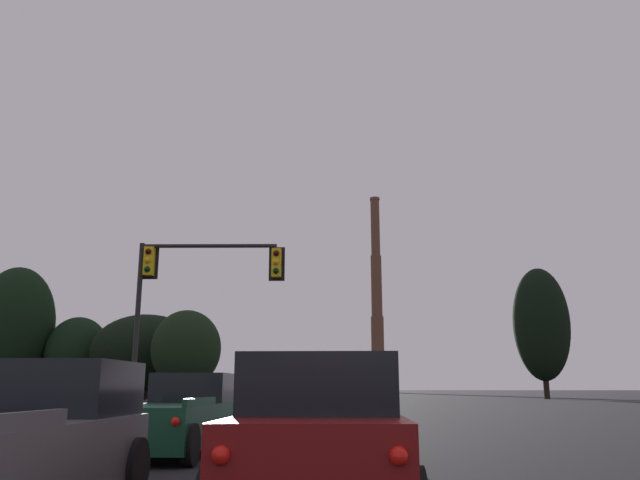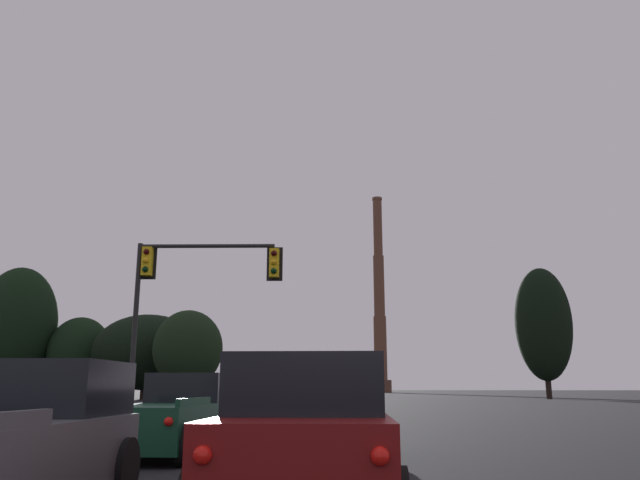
{
  "view_description": "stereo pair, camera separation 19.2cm",
  "coord_description": "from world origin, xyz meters",
  "px_view_note": "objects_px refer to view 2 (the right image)",
  "views": [
    {
      "loc": [
        0.2,
        0.42,
        1.48
      ],
      "look_at": [
        -0.15,
        37.87,
        10.32
      ],
      "focal_mm": 35.0,
      "sensor_mm": 36.0,
      "label": 1
    },
    {
      "loc": [
        0.39,
        0.42,
        1.48
      ],
      "look_at": [
        -0.15,
        37.87,
        10.32
      ],
      "focal_mm": 35.0,
      "sensor_mm": 36.0,
      "label": 2
    }
  ],
  "objects_px": {
    "suv_center_lane_second": "(309,434)",
    "traffic_light_overhead_left": "(184,286)",
    "sedan_center_lane_front": "(319,426)",
    "smokestack": "(380,313)",
    "pickup_truck_left_lane_front": "(173,417)"
  },
  "relations": [
    {
      "from": "suv_center_lane_second",
      "to": "traffic_light_overhead_left",
      "type": "relative_size",
      "value": 0.75
    },
    {
      "from": "suv_center_lane_second",
      "to": "sedan_center_lane_front",
      "type": "height_order",
      "value": "suv_center_lane_second"
    },
    {
      "from": "sedan_center_lane_front",
      "to": "smokestack",
      "type": "xyz_separation_m",
      "value": [
        14.38,
        160.55,
        20.98
      ]
    },
    {
      "from": "smokestack",
      "to": "suv_center_lane_second",
      "type": "bearing_deg",
      "value": -94.95
    },
    {
      "from": "pickup_truck_left_lane_front",
      "to": "suv_center_lane_second",
      "type": "distance_m",
      "value": 7.63
    },
    {
      "from": "pickup_truck_left_lane_front",
      "to": "smokestack",
      "type": "relative_size",
      "value": 0.1
    },
    {
      "from": "traffic_light_overhead_left",
      "to": "sedan_center_lane_front",
      "type": "bearing_deg",
      "value": -58.9
    },
    {
      "from": "suv_center_lane_second",
      "to": "sedan_center_lane_front",
      "type": "xyz_separation_m",
      "value": [
        0.02,
        5.65,
        -0.23
      ]
    },
    {
      "from": "sedan_center_lane_front",
      "to": "traffic_light_overhead_left",
      "type": "xyz_separation_m",
      "value": [
        -4.98,
        8.25,
        4.35
      ]
    },
    {
      "from": "suv_center_lane_second",
      "to": "traffic_light_overhead_left",
      "type": "height_order",
      "value": "traffic_light_overhead_left"
    },
    {
      "from": "pickup_truck_left_lane_front",
      "to": "suv_center_lane_second",
      "type": "height_order",
      "value": "suv_center_lane_second"
    },
    {
      "from": "suv_center_lane_second",
      "to": "smokestack",
      "type": "distance_m",
      "value": 168.11
    },
    {
      "from": "pickup_truck_left_lane_front",
      "to": "traffic_light_overhead_left",
      "type": "relative_size",
      "value": 0.85
    },
    {
      "from": "pickup_truck_left_lane_front",
      "to": "traffic_light_overhead_left",
      "type": "height_order",
      "value": "traffic_light_overhead_left"
    },
    {
      "from": "pickup_truck_left_lane_front",
      "to": "sedan_center_lane_front",
      "type": "xyz_separation_m",
      "value": [
        3.42,
        -1.18,
        -0.14
      ]
    }
  ]
}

